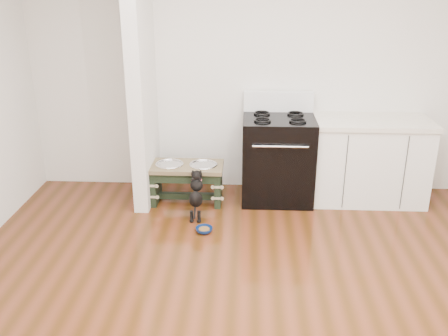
# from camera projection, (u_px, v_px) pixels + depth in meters

# --- Properties ---
(ground) EXTENTS (5.00, 5.00, 0.00)m
(ground) POSITION_uv_depth(u_px,v_px,m) (255.00, 322.00, 3.58)
(ground) COLOR #42230B
(ground) RESTS_ON ground
(room_shell) EXTENTS (5.00, 5.00, 5.00)m
(room_shell) POSITION_uv_depth(u_px,v_px,m) (261.00, 101.00, 2.99)
(room_shell) COLOR silver
(room_shell) RESTS_ON ground
(partition_wall) EXTENTS (0.15, 0.80, 2.70)m
(partition_wall) POSITION_uv_depth(u_px,v_px,m) (142.00, 77.00, 5.10)
(partition_wall) COLOR silver
(partition_wall) RESTS_ON ground
(oven_range) EXTENTS (0.76, 0.69, 1.14)m
(oven_range) POSITION_uv_depth(u_px,v_px,m) (278.00, 157.00, 5.40)
(oven_range) COLOR black
(oven_range) RESTS_ON ground
(cabinet_run) EXTENTS (1.24, 0.64, 0.91)m
(cabinet_run) POSITION_uv_depth(u_px,v_px,m) (369.00, 160.00, 5.38)
(cabinet_run) COLOR white
(cabinet_run) RESTS_ON ground
(dog_feeder) EXTENTS (0.78, 0.42, 0.45)m
(dog_feeder) POSITION_uv_depth(u_px,v_px,m) (187.00, 176.00, 5.37)
(dog_feeder) COLOR black
(dog_feeder) RESTS_ON ground
(puppy) EXTENTS (0.14, 0.40, 0.48)m
(puppy) POSITION_uv_depth(u_px,v_px,m) (196.00, 193.00, 5.04)
(puppy) COLOR black
(puppy) RESTS_ON ground
(floor_bowl) EXTENTS (0.21, 0.21, 0.05)m
(floor_bowl) POSITION_uv_depth(u_px,v_px,m) (204.00, 230.00, 4.81)
(floor_bowl) COLOR navy
(floor_bowl) RESTS_ON ground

